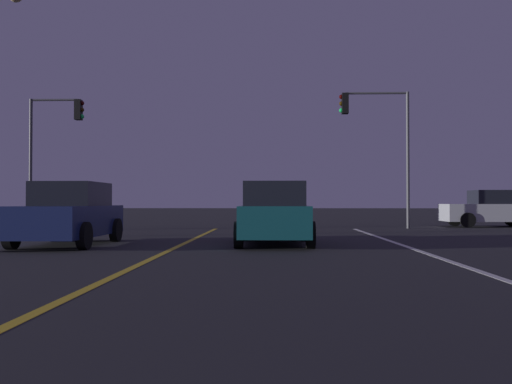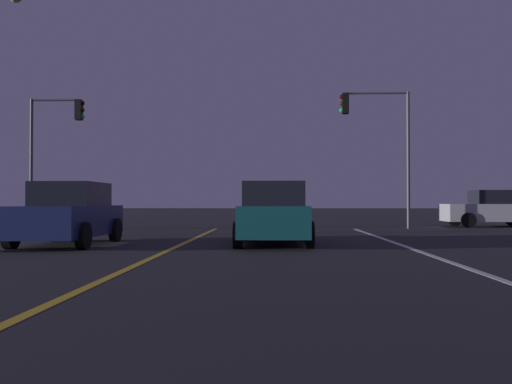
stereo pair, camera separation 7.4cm
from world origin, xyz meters
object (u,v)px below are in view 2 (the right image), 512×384
car_lead_same_lane (274,214)px  traffic_light_near_right (377,128)px  car_oncoming (69,215)px  traffic_light_near_left (56,133)px  car_crossing_side (492,209)px

car_lead_same_lane → traffic_light_near_right: size_ratio=0.72×
traffic_light_near_right → car_oncoming: bearing=43.9°
car_lead_same_lane → car_oncoming: size_ratio=1.00×
car_lead_same_lane → traffic_light_near_left: bearing=46.7°
car_oncoming → traffic_light_near_left: traffic_light_near_left is taller
traffic_light_near_left → traffic_light_near_right: bearing=0.0°
traffic_light_near_right → traffic_light_near_left: bearing=0.0°
car_lead_same_lane → traffic_light_near_left: (-9.78, 9.22, 3.40)m
car_lead_same_lane → traffic_light_near_left: traffic_light_near_left is taller
traffic_light_near_left → car_lead_same_lane: bearing=-43.3°
car_crossing_side → traffic_light_near_right: 6.86m
car_oncoming → car_crossing_side: bearing=125.9°
car_crossing_side → car_oncoming: 19.27m
car_lead_same_lane → traffic_light_near_left: size_ratio=0.75×
car_crossing_side → car_lead_same_lane: bearing=47.2°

